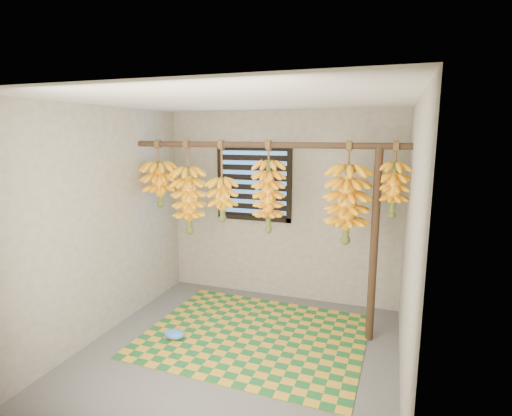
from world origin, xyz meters
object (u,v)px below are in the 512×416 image
at_px(support_post, 374,247).
at_px(plastic_bag, 174,334).
at_px(woven_mat, 254,335).
at_px(banana_bunch_c, 222,199).
at_px(banana_bunch_b, 189,200).
at_px(banana_bunch_e, 347,204).
at_px(banana_bunch_a, 160,184).
at_px(banana_bunch_f, 393,190).
at_px(banana_bunch_d, 268,196).

xyz_separation_m(support_post, plastic_bag, (-1.92, -0.67, -0.94)).
distance_m(woven_mat, banana_bunch_c, 1.52).
xyz_separation_m(banana_bunch_b, banana_bunch_c, (0.42, 0.00, 0.04)).
bearing_deg(banana_bunch_e, support_post, 0.00).
bearing_deg(banana_bunch_b, plastic_bag, -77.48).
bearing_deg(banana_bunch_e, banana_bunch_a, 180.00).
xyz_separation_m(woven_mat, plastic_bag, (-0.77, -0.34, 0.05)).
xyz_separation_m(banana_bunch_a, banana_bunch_e, (2.16, 0.00, -0.12)).
bearing_deg(support_post, woven_mat, -164.00).
bearing_deg(banana_bunch_f, banana_bunch_b, -180.00).
relative_size(banana_bunch_b, banana_bunch_e, 1.04).
relative_size(support_post, banana_bunch_c, 2.24).
bearing_deg(banana_bunch_e, woven_mat, -159.21).
height_order(woven_mat, banana_bunch_d, banana_bunch_d).
relative_size(support_post, banana_bunch_d, 2.03).
distance_m(support_post, banana_bunch_f, 0.61).
relative_size(woven_mat, banana_bunch_d, 2.30).
distance_m(woven_mat, banana_bunch_b, 1.67).
bearing_deg(banana_bunch_e, banana_bunch_f, 0.00).
distance_m(banana_bunch_a, banana_bunch_c, 0.81).
xyz_separation_m(woven_mat, banana_bunch_f, (1.31, 0.33, 1.58)).
relative_size(woven_mat, banana_bunch_f, 3.08).
distance_m(woven_mat, plastic_bag, 0.84).
relative_size(plastic_bag, banana_bunch_f, 0.31).
bearing_deg(woven_mat, banana_bunch_b, 160.11).
height_order(plastic_bag, banana_bunch_e, banana_bunch_e).
height_order(banana_bunch_a, banana_bunch_e, same).
xyz_separation_m(woven_mat, banana_bunch_d, (0.04, 0.33, 1.45)).
relative_size(banana_bunch_a, banana_bunch_c, 0.86).
relative_size(support_post, woven_mat, 0.88).
relative_size(banana_bunch_b, banana_bunch_c, 1.20).
relative_size(banana_bunch_b, banana_bunch_f, 1.46).
bearing_deg(banana_bunch_f, banana_bunch_e, 180.00).
xyz_separation_m(banana_bunch_a, banana_bunch_f, (2.59, 0.00, 0.05)).
xyz_separation_m(banana_bunch_a, banana_bunch_b, (0.37, -0.00, -0.17)).
bearing_deg(woven_mat, banana_bunch_a, 165.58).
relative_size(banana_bunch_a, banana_bunch_d, 0.78).
xyz_separation_m(plastic_bag, banana_bunch_e, (1.64, 0.67, 1.36)).
bearing_deg(banana_bunch_f, banana_bunch_c, 180.00).
distance_m(support_post, plastic_bag, 2.24).
relative_size(plastic_bag, banana_bunch_e, 0.22).
bearing_deg(banana_bunch_c, banana_bunch_b, -180.00).
bearing_deg(support_post, banana_bunch_d, 180.00).
xyz_separation_m(support_post, banana_bunch_f, (0.15, 0.00, 0.59)).
bearing_deg(banana_bunch_a, banana_bunch_d, 0.00).
height_order(support_post, banana_bunch_b, banana_bunch_b).
xyz_separation_m(banana_bunch_a, banana_bunch_c, (0.79, 0.00, -0.14)).
bearing_deg(banana_bunch_b, banana_bunch_d, 0.00).
bearing_deg(plastic_bag, banana_bunch_e, 22.22).
height_order(support_post, banana_bunch_d, banana_bunch_d).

